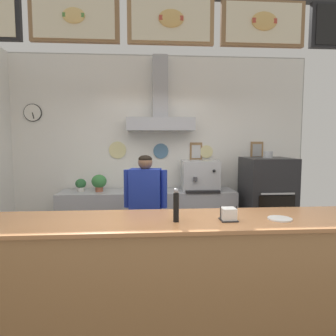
{
  "coord_description": "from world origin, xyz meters",
  "views": [
    {
      "loc": [
        -0.22,
        -2.69,
        1.71
      ],
      "look_at": [
        0.03,
        0.7,
        1.39
      ],
      "focal_mm": 31.49,
      "sensor_mm": 36.0,
      "label": 1
    }
  ],
  "objects_px": {
    "pizza_oven": "(266,205)",
    "shop_worker": "(146,213)",
    "condiment_plate": "(280,219)",
    "espresso_machine": "(200,176)",
    "pepper_grinder": "(176,205)",
    "potted_oregano": "(99,182)",
    "napkin_holder": "(228,215)",
    "potted_rosemary": "(81,185)",
    "potted_sage": "(144,181)"
  },
  "relations": [
    {
      "from": "potted_oregano",
      "to": "condiment_plate",
      "type": "height_order",
      "value": "potted_oregano"
    },
    {
      "from": "condiment_plate",
      "to": "espresso_machine",
      "type": "bearing_deg",
      "value": 97.01
    },
    {
      "from": "shop_worker",
      "to": "espresso_machine",
      "type": "relative_size",
      "value": 2.68
    },
    {
      "from": "potted_oregano",
      "to": "condiment_plate",
      "type": "relative_size",
      "value": 1.32
    },
    {
      "from": "pizza_oven",
      "to": "potted_oregano",
      "type": "bearing_deg",
      "value": 174.69
    },
    {
      "from": "espresso_machine",
      "to": "potted_sage",
      "type": "xyz_separation_m",
      "value": [
        -0.88,
        0.04,
        -0.08
      ]
    },
    {
      "from": "pizza_oven",
      "to": "pepper_grinder",
      "type": "height_order",
      "value": "pizza_oven"
    },
    {
      "from": "pizza_oven",
      "to": "shop_worker",
      "type": "relative_size",
      "value": 1.01
    },
    {
      "from": "potted_rosemary",
      "to": "pepper_grinder",
      "type": "xyz_separation_m",
      "value": [
        1.26,
        -2.26,
        0.15
      ]
    },
    {
      "from": "potted_oregano",
      "to": "pepper_grinder",
      "type": "relative_size",
      "value": 0.96
    },
    {
      "from": "pizza_oven",
      "to": "condiment_plate",
      "type": "relative_size",
      "value": 7.83
    },
    {
      "from": "shop_worker",
      "to": "condiment_plate",
      "type": "distance_m",
      "value": 1.68
    },
    {
      "from": "pizza_oven",
      "to": "espresso_machine",
      "type": "height_order",
      "value": "pizza_oven"
    },
    {
      "from": "espresso_machine",
      "to": "potted_sage",
      "type": "bearing_deg",
      "value": 177.4
    },
    {
      "from": "pizza_oven",
      "to": "napkin_holder",
      "type": "xyz_separation_m",
      "value": [
        -1.15,
        -1.98,
        0.37
      ]
    },
    {
      "from": "potted_sage",
      "to": "potted_rosemary",
      "type": "xyz_separation_m",
      "value": [
        -0.98,
        0.01,
        -0.05
      ]
    },
    {
      "from": "shop_worker",
      "to": "pepper_grinder",
      "type": "relative_size",
      "value": 5.61
    },
    {
      "from": "espresso_machine",
      "to": "napkin_holder",
      "type": "bearing_deg",
      "value": -94.26
    },
    {
      "from": "potted_sage",
      "to": "pizza_oven",
      "type": "bearing_deg",
      "value": -8.25
    },
    {
      "from": "potted_oregano",
      "to": "condiment_plate",
      "type": "distance_m",
      "value": 2.88
    },
    {
      "from": "potted_sage",
      "to": "pepper_grinder",
      "type": "bearing_deg",
      "value": -83.02
    },
    {
      "from": "potted_sage",
      "to": "pepper_grinder",
      "type": "distance_m",
      "value": 2.28
    },
    {
      "from": "pizza_oven",
      "to": "potted_sage",
      "type": "xyz_separation_m",
      "value": [
        -1.86,
        0.27,
        0.35
      ]
    },
    {
      "from": "shop_worker",
      "to": "potted_oregano",
      "type": "distance_m",
      "value": 1.25
    },
    {
      "from": "pizza_oven",
      "to": "shop_worker",
      "type": "xyz_separation_m",
      "value": [
        -1.84,
        -0.75,
        0.1
      ]
    },
    {
      "from": "potted_oregano",
      "to": "pepper_grinder",
      "type": "height_order",
      "value": "pepper_grinder"
    },
    {
      "from": "potted_oregano",
      "to": "pizza_oven",
      "type": "bearing_deg",
      "value": -5.31
    },
    {
      "from": "condiment_plate",
      "to": "shop_worker",
      "type": "bearing_deg",
      "value": 132.46
    },
    {
      "from": "potted_oregano",
      "to": "shop_worker",
      "type": "bearing_deg",
      "value": -54.09
    },
    {
      "from": "shop_worker",
      "to": "condiment_plate",
      "type": "relative_size",
      "value": 7.75
    },
    {
      "from": "potted_oregano",
      "to": "potted_sage",
      "type": "relative_size",
      "value": 0.96
    },
    {
      "from": "espresso_machine",
      "to": "napkin_holder",
      "type": "relative_size",
      "value": 4.01
    },
    {
      "from": "potted_rosemary",
      "to": "condiment_plate",
      "type": "xyz_separation_m",
      "value": [
        2.13,
        -2.26,
        0.03
      ]
    },
    {
      "from": "espresso_machine",
      "to": "napkin_holder",
      "type": "height_order",
      "value": "espresso_machine"
    },
    {
      "from": "espresso_machine",
      "to": "condiment_plate",
      "type": "distance_m",
      "value": 2.23
    },
    {
      "from": "potted_rosemary",
      "to": "napkin_holder",
      "type": "height_order",
      "value": "napkin_holder"
    },
    {
      "from": "potted_sage",
      "to": "shop_worker",
      "type": "bearing_deg",
      "value": -88.71
    },
    {
      "from": "napkin_holder",
      "to": "condiment_plate",
      "type": "bearing_deg",
      "value": -0.07
    },
    {
      "from": "potted_rosemary",
      "to": "potted_sage",
      "type": "bearing_deg",
      "value": -0.44
    },
    {
      "from": "pizza_oven",
      "to": "shop_worker",
      "type": "distance_m",
      "value": 1.99
    },
    {
      "from": "potted_sage",
      "to": "potted_rosemary",
      "type": "height_order",
      "value": "potted_sage"
    },
    {
      "from": "pizza_oven",
      "to": "potted_sage",
      "type": "height_order",
      "value": "pizza_oven"
    },
    {
      "from": "potted_oregano",
      "to": "napkin_holder",
      "type": "xyz_separation_m",
      "value": [
        1.4,
        -2.22,
        0.03
      ]
    },
    {
      "from": "pizza_oven",
      "to": "condiment_plate",
      "type": "xyz_separation_m",
      "value": [
        -0.72,
        -1.98,
        0.33
      ]
    },
    {
      "from": "pepper_grinder",
      "to": "potted_sage",
      "type": "bearing_deg",
      "value": 96.98
    },
    {
      "from": "pizza_oven",
      "to": "shop_worker",
      "type": "bearing_deg",
      "value": -157.81
    },
    {
      "from": "pizza_oven",
      "to": "pepper_grinder",
      "type": "distance_m",
      "value": 2.58
    },
    {
      "from": "potted_sage",
      "to": "condiment_plate",
      "type": "bearing_deg",
      "value": -62.98
    },
    {
      "from": "shop_worker",
      "to": "potted_sage",
      "type": "bearing_deg",
      "value": -79.44
    },
    {
      "from": "napkin_holder",
      "to": "shop_worker",
      "type": "bearing_deg",
      "value": 119.26
    }
  ]
}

